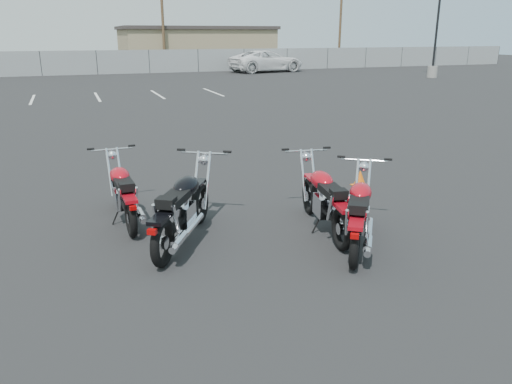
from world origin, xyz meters
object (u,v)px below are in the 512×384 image
object	(u,v)px
motorcycle_front_red	(123,193)
motorcycle_second_black	(183,209)
motorcycle_rear_red	(359,214)
white_van	(267,55)
motorcycle_third_red	(326,200)

from	to	relation	value
motorcycle_front_red	motorcycle_second_black	world-z (taller)	motorcycle_second_black
motorcycle_front_red	motorcycle_rear_red	distance (m)	3.85
motorcycle_rear_red	white_van	bearing A→B (deg)	70.48
white_van	motorcycle_third_red	bearing A→B (deg)	149.62
motorcycle_third_red	motorcycle_rear_red	bearing A→B (deg)	-77.40
motorcycle_third_red	motorcycle_rear_red	size ratio (longest dim) A/B	1.09
motorcycle_front_red	motorcycle_third_red	distance (m)	3.33
motorcycle_third_red	white_van	bearing A→B (deg)	69.82
motorcycle_second_black	white_van	distance (m)	35.37
motorcycle_third_red	motorcycle_second_black	bearing A→B (deg)	172.38
motorcycle_second_black	white_van	bearing A→B (deg)	66.28
motorcycle_third_red	white_van	size ratio (longest dim) A/B	0.32
motorcycle_second_black	motorcycle_rear_red	size ratio (longest dim) A/B	1.09
motorcycle_third_red	white_van	xyz separation A→B (m)	(12.01, 32.67, 0.85)
motorcycle_front_red	motorcycle_rear_red	world-z (taller)	motorcycle_rear_red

